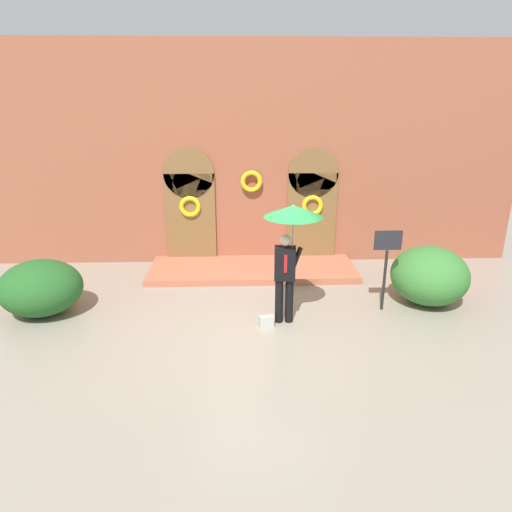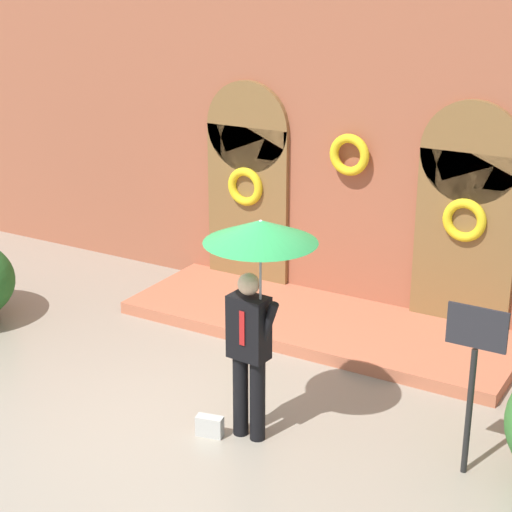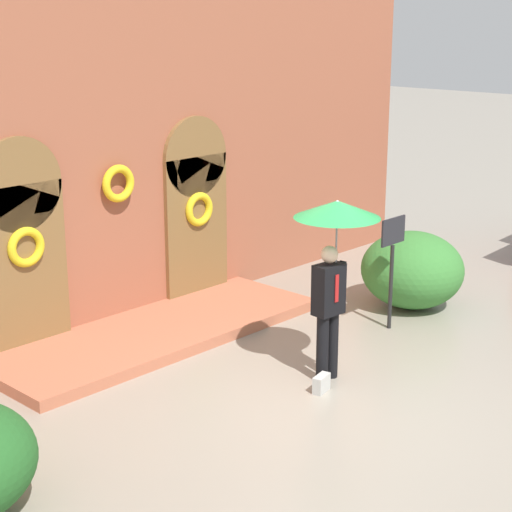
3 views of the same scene
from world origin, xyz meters
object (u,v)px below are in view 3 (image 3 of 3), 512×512
(handbag, at_px, (321,383))
(sign_post, at_px, (392,254))
(person_with_umbrella, at_px, (335,236))
(shrub_right, at_px, (412,270))

(handbag, xyz_separation_m, sign_post, (2.47, 0.69, 1.05))
(sign_post, bearing_deg, person_with_umbrella, -166.39)
(person_with_umbrella, height_order, sign_post, person_with_umbrella)
(person_with_umbrella, distance_m, handbag, 1.87)
(person_with_umbrella, bearing_deg, sign_post, 13.61)
(person_with_umbrella, distance_m, sign_post, 2.21)
(sign_post, relative_size, shrub_right, 1.03)
(person_with_umbrella, xyz_separation_m, shrub_right, (3.10, 0.82, -1.29))
(person_with_umbrella, relative_size, handbag, 8.44)
(shrub_right, bearing_deg, sign_post, -162.93)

